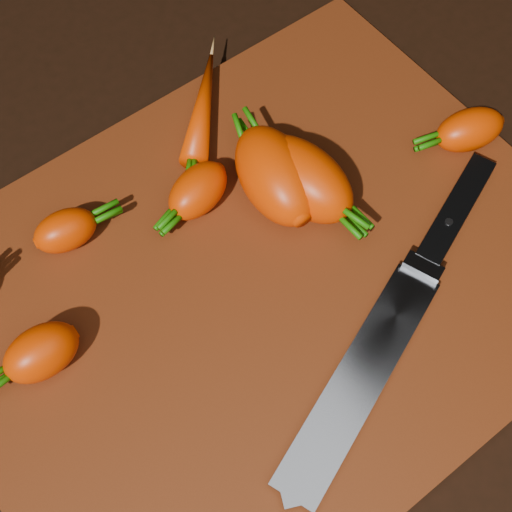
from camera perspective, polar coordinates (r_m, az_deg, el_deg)
ground at (r=0.58m, az=0.60°, el=-2.32°), size 2.00×2.00×0.01m
cutting_board at (r=0.57m, az=0.61°, el=-1.84°), size 0.50×0.40×0.01m
carrot_1 at (r=0.54m, az=-16.79°, el=-7.39°), size 0.06×0.04×0.04m
carrot_2 at (r=0.58m, az=3.78°, el=6.19°), size 0.07×0.10×0.06m
carrot_3 at (r=0.58m, az=1.57°, el=6.47°), size 0.08×0.11×0.06m
carrot_4 at (r=0.58m, az=-4.66°, el=5.25°), size 0.07×0.05×0.04m
carrot_5 at (r=0.59m, az=-15.00°, el=1.99°), size 0.06×0.04×0.03m
carrot_6 at (r=0.65m, az=16.72°, el=9.65°), size 0.07×0.05×0.04m
carrot_7 at (r=0.64m, az=-4.28°, el=11.83°), size 0.10×0.11×0.03m
knife at (r=0.54m, az=9.28°, el=-7.95°), size 0.31×0.14×0.02m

